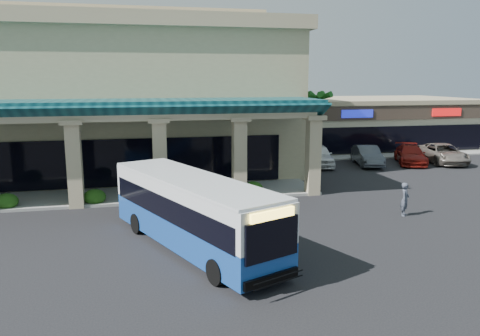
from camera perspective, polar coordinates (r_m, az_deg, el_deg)
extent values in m
plane|color=black|center=(22.13, -1.01, -7.20)|extent=(110.00, 110.00, 0.00)
imported|color=#424857|center=(25.13, 19.47, -3.62)|extent=(0.73, 0.73, 1.70)
imported|color=white|center=(37.74, 9.46, 1.54)|extent=(2.95, 5.33, 1.72)
imported|color=#434851|center=(38.88, 15.25, 1.46)|extent=(2.67, 5.02, 1.57)
imported|color=maroon|center=(40.71, 20.06, 1.54)|extent=(3.91, 5.56, 1.49)
imported|color=gray|center=(42.10, 23.49, 1.64)|extent=(3.67, 6.09, 1.58)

